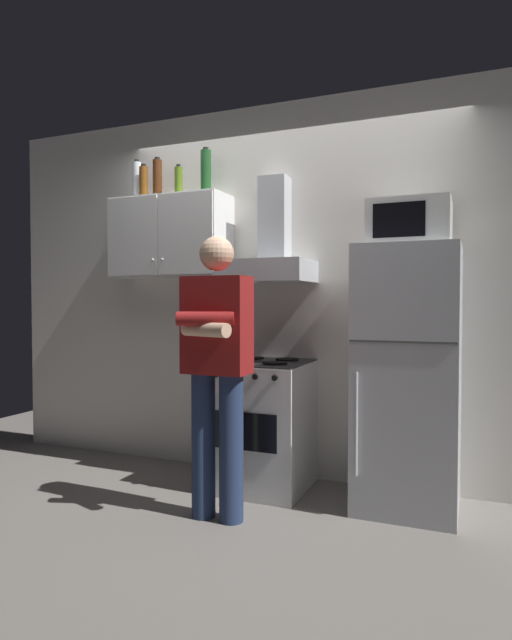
{
  "coord_description": "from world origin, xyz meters",
  "views": [
    {
      "loc": [
        1.28,
        -3.11,
        1.26
      ],
      "look_at": [
        0.0,
        0.0,
        1.15
      ],
      "focal_mm": 30.03,
      "sensor_mm": 36.0,
      "label": 1
    }
  ],
  "objects_px": {
    "person_standing": "(216,365)",
    "bottle_olive_oil": "(179,182)",
    "range_hood": "(270,254)",
    "stove_oven": "(263,424)",
    "bottle_wine_green": "(206,172)",
    "upper_cabinet": "(170,237)",
    "bottle_vodka_clear": "(137,181)",
    "bottle_beer_brown": "(144,182)",
    "refrigerator": "(408,378)",
    "microwave": "(409,224)",
    "bottle_rum_dark": "(157,179)"
  },
  "relations": [
    {
      "from": "person_standing",
      "to": "bottle_beer_brown",
      "type": "bearing_deg",
      "value": 143.96
    },
    {
      "from": "upper_cabinet",
      "to": "bottle_vodka_clear",
      "type": "bearing_deg",
      "value": 177.43
    },
    {
      "from": "stove_oven",
      "to": "bottle_olive_oil",
      "type": "relative_size",
      "value": 3.69
    },
    {
      "from": "upper_cabinet",
      "to": "bottle_vodka_clear",
      "type": "relative_size",
      "value": 2.88
    },
    {
      "from": "upper_cabinet",
      "to": "person_standing",
      "type": "distance_m",
      "value": 1.35
    },
    {
      "from": "bottle_beer_brown",
      "to": "microwave",
      "type": "bearing_deg",
      "value": -2.24
    },
    {
      "from": "range_hood",
      "to": "bottle_olive_oil",
      "type": "height_order",
      "value": "bottle_olive_oil"
    },
    {
      "from": "bottle_olive_oil",
      "to": "refrigerator",
      "type": "bearing_deg",
      "value": -4.38
    },
    {
      "from": "bottle_olive_oil",
      "to": "bottle_vodka_clear",
      "type": "relative_size",
      "value": 0.76
    },
    {
      "from": "upper_cabinet",
      "to": "bottle_vodka_clear",
      "type": "distance_m",
      "value": 0.54
    },
    {
      "from": "bottle_rum_dark",
      "to": "bottle_vodka_clear",
      "type": "xyz_separation_m",
      "value": [
        -0.18,
        -0.01,
        -0.0
      ]
    },
    {
      "from": "stove_oven",
      "to": "microwave",
      "type": "distance_m",
      "value": 1.62
    },
    {
      "from": "bottle_beer_brown",
      "to": "bottle_wine_green",
      "type": "distance_m",
      "value": 0.5
    },
    {
      "from": "person_standing",
      "to": "bottle_olive_oil",
      "type": "distance_m",
      "value": 1.61
    },
    {
      "from": "range_hood",
      "to": "person_standing",
      "type": "xyz_separation_m",
      "value": [
        -0.05,
        -0.73,
        -0.7
      ]
    },
    {
      "from": "stove_oven",
      "to": "bottle_beer_brown",
      "type": "bearing_deg",
      "value": 174.6
    },
    {
      "from": "stove_oven",
      "to": "person_standing",
      "type": "height_order",
      "value": "person_standing"
    },
    {
      "from": "upper_cabinet",
      "to": "bottle_wine_green",
      "type": "distance_m",
      "value": 0.55
    },
    {
      "from": "microwave",
      "to": "refrigerator",
      "type": "bearing_deg",
      "value": -89.1
    },
    {
      "from": "range_hood",
      "to": "refrigerator",
      "type": "distance_m",
      "value": 1.25
    },
    {
      "from": "upper_cabinet",
      "to": "bottle_beer_brown",
      "type": "distance_m",
      "value": 0.48
    },
    {
      "from": "refrigerator",
      "to": "bottle_wine_green",
      "type": "xyz_separation_m",
      "value": [
        -1.47,
        0.17,
        1.42
      ]
    },
    {
      "from": "bottle_beer_brown",
      "to": "bottle_wine_green",
      "type": "relative_size",
      "value": 0.74
    },
    {
      "from": "refrigerator",
      "to": "bottle_beer_brown",
      "type": "bearing_deg",
      "value": 177.23
    },
    {
      "from": "range_hood",
      "to": "bottle_rum_dark",
      "type": "bearing_deg",
      "value": 178.84
    },
    {
      "from": "person_standing",
      "to": "bottle_vodka_clear",
      "type": "distance_m",
      "value": 1.83
    },
    {
      "from": "stove_oven",
      "to": "bottle_wine_green",
      "type": "xyz_separation_m",
      "value": [
        -0.52,
        0.17,
        1.79
      ]
    },
    {
      "from": "bottle_beer_brown",
      "to": "bottle_olive_oil",
      "type": "relative_size",
      "value": 1.1
    },
    {
      "from": "bottle_vodka_clear",
      "to": "bottle_wine_green",
      "type": "bearing_deg",
      "value": 2.68
    },
    {
      "from": "stove_oven",
      "to": "refrigerator",
      "type": "xyz_separation_m",
      "value": [
        0.95,
        0.0,
        0.37
      ]
    },
    {
      "from": "microwave",
      "to": "bottle_beer_brown",
      "type": "bearing_deg",
      "value": 177.76
    },
    {
      "from": "microwave",
      "to": "range_hood",
      "type": "bearing_deg",
      "value": 173.54
    },
    {
      "from": "bottle_wine_green",
      "to": "range_hood",
      "type": "bearing_deg",
      "value": -4.38
    },
    {
      "from": "refrigerator",
      "to": "bottle_rum_dark",
      "type": "bearing_deg",
      "value": 175.59
    },
    {
      "from": "stove_oven",
      "to": "refrigerator",
      "type": "bearing_deg",
      "value": 0.04
    },
    {
      "from": "refrigerator",
      "to": "bottle_vodka_clear",
      "type": "relative_size",
      "value": 5.12
    },
    {
      "from": "range_hood",
      "to": "bottle_wine_green",
      "type": "distance_m",
      "value": 0.81
    },
    {
      "from": "stove_oven",
      "to": "range_hood",
      "type": "xyz_separation_m",
      "value": [
        0.0,
        0.13,
        1.16
      ]
    },
    {
      "from": "bottle_olive_oil",
      "to": "microwave",
      "type": "bearing_deg",
      "value": -3.75
    },
    {
      "from": "bottle_olive_oil",
      "to": "bottle_vodka_clear",
      "type": "distance_m",
      "value": 0.38
    },
    {
      "from": "stove_oven",
      "to": "range_hood",
      "type": "relative_size",
      "value": 1.17
    },
    {
      "from": "bottle_wine_green",
      "to": "microwave",
      "type": "bearing_deg",
      "value": -5.73
    },
    {
      "from": "upper_cabinet",
      "to": "microwave",
      "type": "xyz_separation_m",
      "value": [
        1.75,
        -0.11,
        -0.01
      ]
    },
    {
      "from": "upper_cabinet",
      "to": "bottle_olive_oil",
      "type": "xyz_separation_m",
      "value": [
        0.07,
        0.0,
        0.41
      ]
    },
    {
      "from": "person_standing",
      "to": "bottle_beer_brown",
      "type": "distance_m",
      "value": 1.74
    },
    {
      "from": "refrigerator",
      "to": "bottle_vodka_clear",
      "type": "xyz_separation_m",
      "value": [
        -2.06,
        0.14,
        1.4
      ]
    },
    {
      "from": "upper_cabinet",
      "to": "person_standing",
      "type": "relative_size",
      "value": 0.55
    },
    {
      "from": "bottle_vodka_clear",
      "to": "bottle_rum_dark",
      "type": "bearing_deg",
      "value": 1.96
    },
    {
      "from": "range_hood",
      "to": "bottle_vodka_clear",
      "type": "relative_size",
      "value": 2.4
    },
    {
      "from": "microwave",
      "to": "bottle_olive_oil",
      "type": "bearing_deg",
      "value": 176.25
    }
  ]
}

